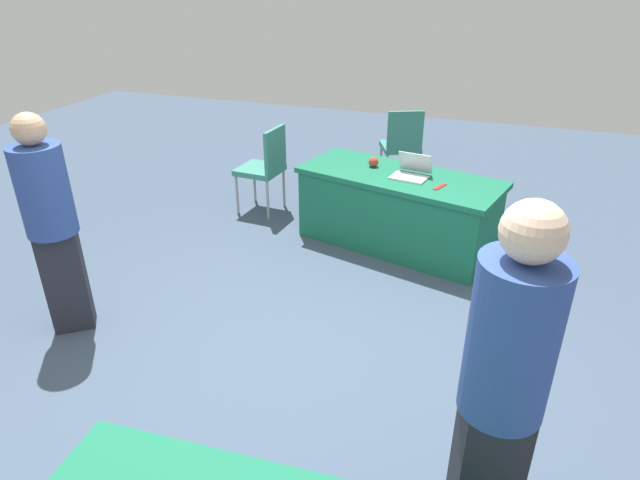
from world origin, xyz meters
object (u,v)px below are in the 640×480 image
object	(u,v)px
table_foreground	(398,210)
person_attendee_browsing	(50,217)
yarn_ball	(373,162)
chair_tucked_left	(402,143)
laptop_silver	(411,173)
scissors_red	(440,187)
chair_tucked_right	(265,164)
person_attendee_standing	(504,381)

from	to	relation	value
table_foreground	person_attendee_browsing	size ratio (longest dim) A/B	1.23
yarn_ball	chair_tucked_left	bearing A→B (deg)	-89.57
laptop_silver	scissors_red	distance (m)	0.34
table_foreground	laptop_silver	bearing A→B (deg)	165.46
table_foreground	scissors_red	xyz separation A→B (m)	(-0.40, 0.20, 0.36)
table_foreground	yarn_ball	size ratio (longest dim) A/B	21.13
person_attendee_browsing	chair_tucked_right	bearing A→B (deg)	-138.19
person_attendee_standing	yarn_ball	bearing A→B (deg)	95.04
chair_tucked_right	person_attendee_standing	world-z (taller)	person_attendee_standing
scissors_red	yarn_ball	bearing A→B (deg)	-94.82
yarn_ball	laptop_silver	bearing A→B (deg)	158.07
chair_tucked_left	laptop_silver	distance (m)	1.61
laptop_silver	chair_tucked_right	bearing A→B (deg)	-1.94
table_foreground	person_attendee_browsing	xyz separation A→B (m)	(1.98, 2.18, 0.55)
chair_tucked_left	person_attendee_browsing	size ratio (longest dim) A/B	0.60
person_attendee_standing	laptop_silver	xyz separation A→B (m)	(0.94, -2.91, -0.23)
scissors_red	chair_tucked_right	bearing A→B (deg)	-83.98
yarn_ball	scissors_red	world-z (taller)	yarn_ball
chair_tucked_right	yarn_ball	bearing A→B (deg)	-94.28
chair_tucked_left	yarn_ball	xyz separation A→B (m)	(-0.01, 1.39, 0.20)
person_attendee_browsing	scissors_red	bearing A→B (deg)	-178.18
person_attendee_browsing	yarn_ball	size ratio (longest dim) A/B	17.19
table_foreground	yarn_ball	distance (m)	0.52
table_foreground	chair_tucked_left	distance (m)	1.56
table_foreground	chair_tucked_right	size ratio (longest dim) A/B	2.12
table_foreground	person_attendee_standing	world-z (taller)	person_attendee_standing
person_attendee_browsing	laptop_silver	world-z (taller)	person_attendee_browsing
table_foreground	person_attendee_standing	bearing A→B (deg)	109.59
person_attendee_browsing	yarn_ball	xyz separation A→B (m)	(-1.69, -2.31, -0.14)
chair_tucked_left	laptop_silver	size ratio (longest dim) A/B	2.70
chair_tucked_left	person_attendee_standing	xyz separation A→B (m)	(-1.35, 4.46, 0.42)
laptop_silver	yarn_ball	distance (m)	0.43
table_foreground	yarn_ball	world-z (taller)	yarn_ball
chair_tucked_left	scissors_red	size ratio (longest dim) A/B	5.42
person_attendee_standing	yarn_ball	xyz separation A→B (m)	(1.34, -3.07, -0.22)
table_foreground	yarn_ball	xyz separation A→B (m)	(0.29, -0.13, 0.41)
person_attendee_standing	scissors_red	bearing A→B (deg)	84.78
yarn_ball	table_foreground	bearing A→B (deg)	155.61
person_attendee_standing	person_attendee_browsing	size ratio (longest dim) A/B	1.08
table_foreground	laptop_silver	size ratio (longest dim) A/B	5.56
person_attendee_browsing	laptop_silver	bearing A→B (deg)	-172.06
chair_tucked_left	person_attendee_standing	size ratio (longest dim) A/B	0.55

